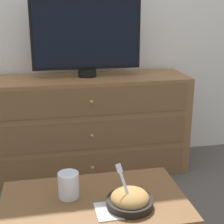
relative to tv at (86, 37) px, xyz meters
name	(u,v)px	position (x,y,z in m)	size (l,w,h in m)	color
ground_plane	(71,157)	(-0.12, 0.21, -0.99)	(12.00, 12.00, 0.00)	#56514C
dresser	(88,125)	(-0.01, -0.03, -0.63)	(1.44, 0.44, 0.71)	olive
tv	(86,37)	(0.00, 0.00, 0.00)	(0.76, 0.13, 0.53)	black
coffee_table	(96,215)	(-0.12, -1.15, -0.64)	(0.77, 0.45, 0.42)	brown
takeout_bowl	(130,200)	(0.01, -1.22, -0.54)	(0.19, 0.19, 0.18)	black
drink_cup	(69,186)	(-0.23, -1.10, -0.52)	(0.09, 0.09, 0.11)	beige
napkin	(112,210)	(-0.07, -1.24, -0.56)	(0.13, 0.13, 0.00)	silver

